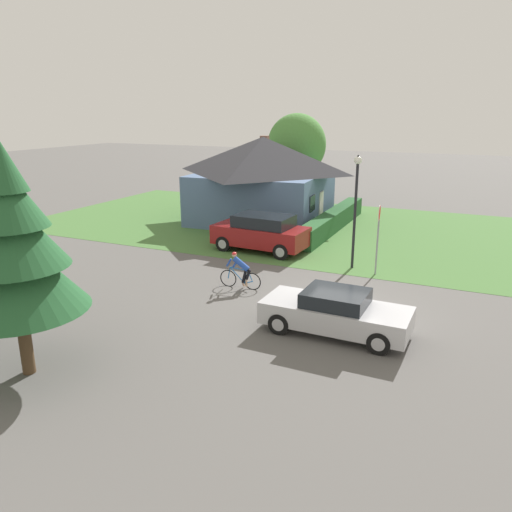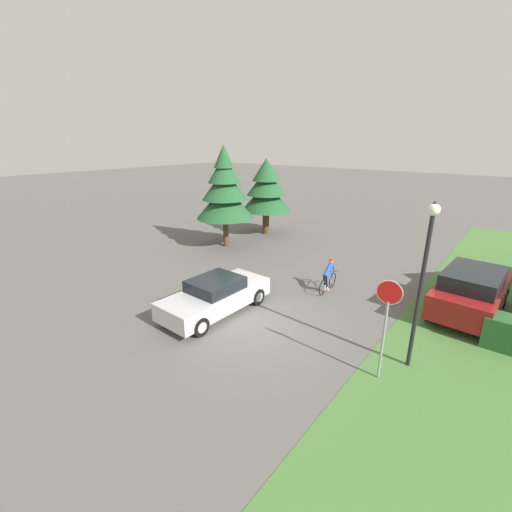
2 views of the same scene
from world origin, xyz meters
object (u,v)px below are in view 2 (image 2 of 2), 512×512
object	(u,v)px
parked_suv_right	(471,291)
stop_sign	(387,312)
cyclist	(328,276)
conifer_tall_near	(225,191)
conifer_tall_far	(266,189)
street_lamp	(425,263)
sedan_left_lane	(216,296)

from	to	relation	value
parked_suv_right	stop_sign	world-z (taller)	stop_sign
cyclist	parked_suv_right	distance (m)	5.43
stop_sign	conifer_tall_near	distance (m)	13.92
cyclist	stop_sign	distance (m)	6.08
stop_sign	conifer_tall_far	distance (m)	16.12
parked_suv_right	conifer_tall_near	distance (m)	13.73
conifer_tall_near	conifer_tall_far	size ratio (longest dim) A/B	1.17
cyclist	street_lamp	world-z (taller)	street_lamp
street_lamp	conifer_tall_near	bearing A→B (deg)	156.29
stop_sign	sedan_left_lane	bearing A→B (deg)	-5.28
street_lamp	conifer_tall_near	distance (m)	13.79
sedan_left_lane	conifer_tall_near	xyz separation A→B (m)	(-5.76, 6.71, 2.81)
sedan_left_lane	stop_sign	distance (m)	6.52
street_lamp	conifer_tall_far	xyz separation A→B (m)	(-12.50, 9.58, -0.05)
sedan_left_lane	parked_suv_right	distance (m)	9.74
sedan_left_lane	parked_suv_right	size ratio (longest dim) A/B	0.97
parked_suv_right	conifer_tall_far	bearing A→B (deg)	73.67
cyclist	conifer_tall_far	size ratio (longest dim) A/B	0.33
sedan_left_lane	street_lamp	world-z (taller)	street_lamp
conifer_tall_near	sedan_left_lane	bearing A→B (deg)	-49.37
street_lamp	conifer_tall_far	distance (m)	15.74
sedan_left_lane	street_lamp	xyz separation A→B (m)	(6.86, 1.17, 2.56)
parked_suv_right	street_lamp	size ratio (longest dim) A/B	0.96
cyclist	parked_suv_right	size ratio (longest dim) A/B	0.37
stop_sign	conifer_tall_near	xyz separation A→B (m)	(-12.13, 6.67, 1.41)
street_lamp	sedan_left_lane	bearing A→B (deg)	-170.33
parked_suv_right	stop_sign	distance (m)	6.17
street_lamp	conifer_tall_far	size ratio (longest dim) A/B	0.94
sedan_left_lane	conifer_tall_far	distance (m)	12.39
cyclist	conifer_tall_near	distance (m)	8.97
street_lamp	parked_suv_right	bearing A→B (deg)	80.00
stop_sign	street_lamp	distance (m)	1.69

